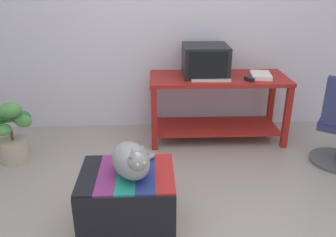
{
  "coord_description": "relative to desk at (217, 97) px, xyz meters",
  "views": [
    {
      "loc": [
        -0.17,
        -1.94,
        1.7
      ],
      "look_at": [
        -0.05,
        0.85,
        0.55
      ],
      "focal_mm": 37.16,
      "sensor_mm": 36.0,
      "label": 1
    }
  ],
  "objects": [
    {
      "name": "book",
      "position": [
        0.43,
        -0.05,
        0.25
      ],
      "size": [
        0.24,
        0.31,
        0.04
      ],
      "primitive_type": "cube",
      "rotation": [
        0.0,
        0.0,
        -0.15
      ],
      "color": "white",
      "rests_on": "desk"
    },
    {
      "name": "back_wall",
      "position": [
        -0.52,
        0.45,
        0.81
      ],
      "size": [
        8.0,
        0.1,
        2.6
      ],
      "primitive_type": "cube",
      "color": "silver",
      "rests_on": "ground_plane"
    },
    {
      "name": "ground_plane",
      "position": [
        -0.52,
        -1.6,
        -0.49
      ],
      "size": [
        14.0,
        14.0,
        0.0
      ],
      "primitive_type": "plane",
      "color": "#9E9389"
    },
    {
      "name": "ottoman_with_blanket",
      "position": [
        -0.89,
        -1.45,
        -0.27
      ],
      "size": [
        0.66,
        0.54,
        0.44
      ],
      "color": "#7A664C",
      "rests_on": "ground_plane"
    },
    {
      "name": "pen",
      "position": [
        0.48,
        0.04,
        0.23
      ],
      "size": [
        0.03,
        0.14,
        0.01
      ],
      "primitive_type": "cylinder",
      "rotation": [
        0.0,
        1.57,
        1.73
      ],
      "color": "#2351B2",
      "rests_on": "desk"
    },
    {
      "name": "potted_plant",
      "position": [
        -2.06,
        -0.44,
        -0.2
      ],
      "size": [
        0.47,
        0.33,
        0.63
      ],
      "color": "#B7A893",
      "rests_on": "ground_plane"
    },
    {
      "name": "keyboard",
      "position": [
        -0.11,
        -0.14,
        0.24
      ],
      "size": [
        0.41,
        0.17,
        0.02
      ],
      "primitive_type": "cube",
      "rotation": [
        0.0,
        0.0,
        -0.04
      ],
      "color": "beige",
      "rests_on": "desk"
    },
    {
      "name": "tv_monitor",
      "position": [
        -0.14,
        0.05,
        0.38
      ],
      "size": [
        0.47,
        0.48,
        0.32
      ],
      "rotation": [
        0.0,
        0.0,
        -0.01
      ],
      "color": "black",
      "rests_on": "desk"
    },
    {
      "name": "stapler",
      "position": [
        0.28,
        -0.19,
        0.25
      ],
      "size": [
        0.09,
        0.11,
        0.04
      ],
      "primitive_type": "cube",
      "rotation": [
        0.0,
        0.0,
        0.58
      ],
      "color": "black",
      "rests_on": "desk"
    },
    {
      "name": "desk",
      "position": [
        0.0,
        0.0,
        0.0
      ],
      "size": [
        1.46,
        0.62,
        0.71
      ],
      "rotation": [
        0.0,
        0.0,
        -0.01
      ],
      "color": "maroon",
      "rests_on": "ground_plane"
    },
    {
      "name": "cat",
      "position": [
        -0.85,
        -1.49,
        0.07
      ],
      "size": [
        0.36,
        0.46,
        0.29
      ],
      "rotation": [
        0.0,
        0.0,
        0.4
      ],
      "color": "gray",
      "rests_on": "ottoman_with_blanket"
    }
  ]
}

